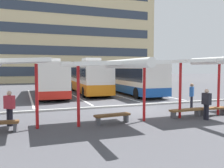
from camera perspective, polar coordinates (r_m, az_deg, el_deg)
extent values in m
plane|color=#47474C|center=(15.40, 5.46, -6.18)|extent=(160.00, 160.00, 0.00)
cube|color=#D1BC8C|center=(53.65, -13.52, 11.03)|extent=(39.65, 15.20, 19.10)
cube|color=#2D3847|center=(45.65, -12.19, 2.97)|extent=(36.48, 0.08, 1.68)
cube|color=#2D3847|center=(45.77, -12.26, 7.76)|extent=(36.48, 0.08, 1.68)
cube|color=#2D3847|center=(46.20, -12.33, 12.49)|extent=(36.48, 0.08, 1.68)
cube|color=#2D3847|center=(46.94, -12.39, 17.10)|extent=(36.48, 0.08, 1.68)
cube|color=silver|center=(24.44, -14.36, 1.47)|extent=(3.28, 11.73, 2.91)
cube|color=red|center=(24.51, -14.32, -1.19)|extent=(3.32, 11.77, 0.63)
cube|color=black|center=(24.43, -14.38, 2.41)|extent=(3.25, 10.81, 1.00)
cube|color=black|center=(30.19, -14.88, 2.53)|extent=(2.25, 0.22, 1.74)
cube|color=silver|center=(22.99, -14.26, 5.41)|extent=(1.67, 2.29, 0.36)
cylinder|color=black|center=(28.67, -17.06, -0.72)|extent=(0.36, 1.02, 1.00)
cylinder|color=black|center=(28.77, -12.36, -0.63)|extent=(0.36, 1.02, 1.00)
cylinder|color=black|center=(20.31, -17.08, -2.50)|extent=(0.36, 1.02, 1.00)
cylinder|color=black|center=(20.44, -10.46, -2.35)|extent=(0.36, 1.02, 1.00)
cube|color=silver|center=(25.43, -5.60, 1.79)|extent=(3.01, 10.38, 3.03)
cube|color=orange|center=(25.49, -5.59, -0.56)|extent=(3.05, 10.42, 0.94)
cube|color=black|center=(25.42, -5.61, 2.65)|extent=(3.00, 9.56, 1.16)
cube|color=black|center=(30.43, -7.64, 2.77)|extent=(2.21, 0.19, 1.82)
cube|color=silver|center=(24.18, -4.99, 5.70)|extent=(1.61, 2.27, 0.36)
cylinder|color=black|center=(28.77, -9.33, -0.59)|extent=(0.35, 1.01, 1.00)
cylinder|color=black|center=(29.20, -4.84, -0.49)|extent=(0.35, 1.01, 1.00)
cylinder|color=black|center=(21.83, -6.59, -1.93)|extent=(0.35, 1.01, 1.00)
cylinder|color=black|center=(22.39, -0.78, -1.77)|extent=(0.35, 1.01, 1.00)
cube|color=silver|center=(24.58, 4.78, 1.58)|extent=(2.66, 10.40, 2.91)
cube|color=#194C9E|center=(24.64, 4.77, -0.93)|extent=(2.70, 10.44, 0.75)
cube|color=black|center=(24.57, 4.79, 2.33)|extent=(2.68, 9.57, 1.16)
cube|color=black|center=(29.33, 0.60, 2.62)|extent=(2.21, 0.11, 1.74)
cube|color=silver|center=(23.40, 6.13, 5.47)|extent=(1.54, 2.22, 0.36)
cylinder|color=black|center=(27.54, -0.52, -0.73)|extent=(0.31, 1.00, 1.00)
cylinder|color=black|center=(28.38, 3.89, -0.61)|extent=(0.31, 1.00, 1.00)
cylinder|color=black|center=(20.94, 5.96, -2.17)|extent=(0.31, 1.00, 1.00)
cylinder|color=black|center=(22.03, 11.39, -1.93)|extent=(0.31, 1.00, 1.00)
cube|color=white|center=(23.43, -18.79, -2.94)|extent=(0.16, 14.00, 0.01)
cube|color=white|center=(23.88, -9.17, -2.66)|extent=(0.16, 14.00, 0.01)
cube|color=white|center=(24.97, -0.15, -2.34)|extent=(0.16, 14.00, 0.01)
cube|color=white|center=(26.62, 7.92, -2.00)|extent=(0.16, 14.00, 0.01)
cylinder|color=red|center=(11.00, -17.41, -2.84)|extent=(0.14, 0.14, 2.84)
cube|color=#4C4C51|center=(11.07, -21.99, -9.45)|extent=(0.15, 0.35, 0.35)
cylinder|color=red|center=(10.96, -7.99, -2.85)|extent=(0.14, 0.14, 2.80)
cylinder|color=red|center=(12.13, 7.65, -2.21)|extent=(0.14, 0.14, 2.80)
cube|color=white|center=(11.38, 0.24, 4.89)|extent=(4.35, 3.20, 0.27)
cylinder|color=white|center=(10.03, 3.19, 4.86)|extent=(0.36, 4.35, 0.36)
cube|color=brown|center=(11.67, 0.09, -7.37)|extent=(1.83, 0.58, 0.10)
cube|color=#4C4C51|center=(11.41, -3.33, -8.78)|extent=(0.15, 0.35, 0.35)
cube|color=#4C4C51|center=(12.05, 3.33, -8.11)|extent=(0.15, 0.35, 0.35)
cylinder|color=red|center=(13.24, 15.87, -1.42)|extent=(0.14, 0.14, 2.98)
cylinder|color=red|center=(14.94, 23.98, -1.02)|extent=(0.14, 0.14, 2.98)
cube|color=white|center=(14.01, 20.32, 5.20)|extent=(3.62, 2.54, 0.29)
cylinder|color=white|center=(13.19, 23.51, 5.10)|extent=(0.36, 3.62, 0.36)
cube|color=brown|center=(13.66, 17.07, -5.90)|extent=(1.91, 0.48, 0.10)
cube|color=#4C4C51|center=(13.21, 14.34, -7.17)|extent=(0.13, 0.34, 0.35)
cube|color=#4C4C51|center=(14.21, 19.56, -6.50)|extent=(0.13, 0.34, 0.35)
cube|color=brown|center=(14.77, 22.80, -5.31)|extent=(1.69, 0.54, 0.10)
cube|color=#4C4C51|center=(14.39, 20.66, -6.40)|extent=(0.14, 0.34, 0.35)
cube|color=#4C4C51|center=(15.24, 24.77, -5.95)|extent=(0.14, 0.34, 0.35)
cube|color=#ADADA8|center=(16.71, 3.23, -5.18)|extent=(44.00, 0.24, 0.12)
cylinder|color=black|center=(13.38, 21.18, -6.21)|extent=(0.14, 0.14, 0.79)
cylinder|color=black|center=(13.27, 21.70, -6.30)|extent=(0.14, 0.14, 0.79)
cube|color=#26262D|center=(13.23, 21.51, -3.30)|extent=(0.27, 0.48, 0.59)
sphere|color=beige|center=(13.18, 21.56, -1.56)|extent=(0.21, 0.21, 0.21)
cylinder|color=black|center=(12.12, -23.41, -7.26)|extent=(0.14, 0.14, 0.80)
cylinder|color=black|center=(12.02, -22.77, -7.33)|extent=(0.14, 0.14, 0.80)
cube|color=#BF333F|center=(11.96, -23.18, -3.98)|extent=(0.51, 0.44, 0.60)
sphere|color=beige|center=(11.92, -23.23, -2.03)|extent=(0.22, 0.22, 0.22)
cylinder|color=black|center=(16.57, 18.30, -4.21)|extent=(0.14, 0.14, 0.82)
cylinder|color=black|center=(16.73, 18.39, -4.14)|extent=(0.14, 0.14, 0.82)
cube|color=#2659A5|center=(16.57, 18.40, -1.71)|extent=(0.50, 0.49, 0.62)
sphere|color=#936B4C|center=(16.53, 18.43, -0.26)|extent=(0.22, 0.22, 0.22)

